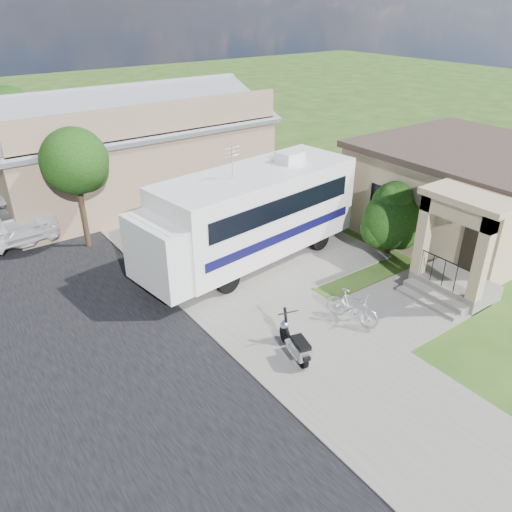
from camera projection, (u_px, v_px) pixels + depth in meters
ground at (319, 322)px, 14.80m from camera, size 120.00×120.00×0.00m
sidewalk_slab at (145, 220)px, 21.47m from camera, size 4.00×80.00×0.06m
driveway_slab at (268, 252)px, 18.81m from camera, size 7.00×6.00×0.05m
walk_slab at (412, 304)px, 15.63m from camera, size 4.00×3.00×0.05m
house at (465, 191)px, 19.61m from camera, size 9.47×7.80×3.54m
warehouse at (125, 151)px, 23.93m from camera, size 12.50×8.40×5.04m
street_tree_a at (77, 164)px, 17.90m from camera, size 2.44×2.40×4.58m
street_tree_b at (12, 113)px, 25.03m from camera, size 2.44×2.40×4.73m
motorhome at (250, 213)px, 17.43m from camera, size 8.68×3.70×4.31m
shrub at (392, 217)px, 18.11m from camera, size 2.31×2.21×2.84m
scooter at (296, 343)px, 13.11m from camera, size 0.76×1.63×1.09m
bicycle at (352, 309)px, 14.50m from camera, size 0.91×1.77×1.03m
pickup_truck at (4, 211)px, 20.27m from camera, size 2.99×6.04×1.65m
garden_hose at (414, 286)px, 16.46m from camera, size 0.39×0.39×0.18m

